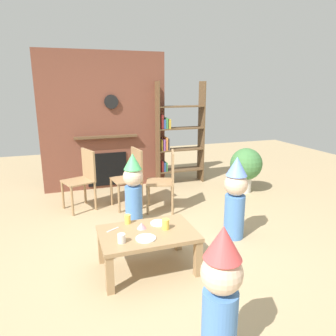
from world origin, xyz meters
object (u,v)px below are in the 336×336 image
child_by_the_chairs (133,187)px  dining_chair_left (83,176)px  child_with_cone_hat (221,293)px  dining_chair_right (166,177)px  child_in_pink (235,196)px  birthday_cake_slice (141,225)px  potted_plant_tall (246,165)px  paper_plate_rear (159,223)px  paper_cup_near_right (166,224)px  paper_cup_near_left (128,219)px  paper_plate_front (146,238)px  paper_cup_center (121,238)px  bookshelf (176,137)px  dining_chair_middle (131,174)px  coffee_table (148,238)px

child_by_the_chairs → dining_chair_left: size_ratio=1.08×
child_with_cone_hat → dining_chair_right: bearing=-18.2°
child_in_pink → child_by_the_chairs: 1.35m
birthday_cake_slice → dining_chair_left: (-0.43, 1.84, 0.07)m
potted_plant_tall → child_in_pink: bearing=-126.4°
paper_plate_rear → child_with_cone_hat: child_with_cone_hat is taller
birthday_cake_slice → potted_plant_tall: bearing=36.5°
paper_cup_near_right → paper_cup_near_left: bearing=141.9°
paper_plate_front → paper_plate_rear: same height
paper_plate_rear → dining_chair_right: (0.52, 1.30, 0.09)m
paper_cup_center → paper_plate_front: bearing=-0.8°
paper_plate_rear → potted_plant_tall: 2.67m
bookshelf → paper_plate_front: size_ratio=9.82×
paper_cup_near_right → dining_chair_middle: 1.78m
dining_chair_middle → child_with_cone_hat: bearing=79.9°
paper_cup_near_left → paper_cup_center: paper_cup_near_left is taller
child_by_the_chairs → paper_plate_front: bearing=-1.8°
bookshelf → paper_cup_near_left: bearing=-120.5°
paper_plate_rear → dining_chair_middle: dining_chair_middle is taller
bookshelf → paper_plate_front: (-1.36, -2.86, -0.47)m
child_in_pink → child_by_the_chairs: bearing=-53.8°
coffee_table → child_in_pink: (1.19, 0.34, 0.19)m
coffee_table → child_with_cone_hat: child_with_cone_hat is taller
paper_plate_rear → dining_chair_middle: bearing=87.4°
dining_chair_left → potted_plant_tall: dining_chair_left is taller
dining_chair_middle → dining_chair_right: same height
paper_cup_center → paper_plate_front: paper_cup_center is taller
paper_plate_rear → child_by_the_chairs: (-0.04, 1.02, 0.09)m
paper_cup_center → potted_plant_tall: 3.21m
coffee_table → paper_plate_front: 0.17m
bookshelf → child_by_the_chairs: (-1.18, -1.55, -0.37)m
child_with_cone_hat → dining_chair_middle: (0.09, 3.02, -0.01)m
paper_plate_front → child_in_pink: (1.24, 0.48, 0.12)m
birthday_cake_slice → dining_chair_middle: (0.28, 1.69, 0.07)m
coffee_table → dining_chair_right: (0.68, 1.44, 0.17)m
paper_cup_near_right → child_with_cone_hat: 1.24m
paper_cup_near_right → child_with_cone_hat: (-0.04, -1.23, 0.06)m
bookshelf → paper_cup_center: 3.30m
child_by_the_chairs → dining_chair_right: (0.56, 0.28, -0.00)m
paper_cup_near_right → dining_chair_left: (-0.65, 1.93, 0.05)m
paper_cup_near_left → child_with_cone_hat: 1.53m
coffee_table → paper_cup_near_right: paper_cup_near_right is taller
bookshelf → coffee_table: bookshelf is taller
paper_cup_near_left → potted_plant_tall: 2.86m
bookshelf → dining_chair_middle: (-1.06, -0.93, -0.38)m
paper_plate_rear → bookshelf: bearing=66.1°
bookshelf → dining_chair_right: bearing=-115.9°
child_with_cone_hat → dining_chair_left: size_ratio=1.10×
coffee_table → paper_cup_center: (-0.29, -0.14, 0.11)m
coffee_table → child_by_the_chairs: 1.18m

